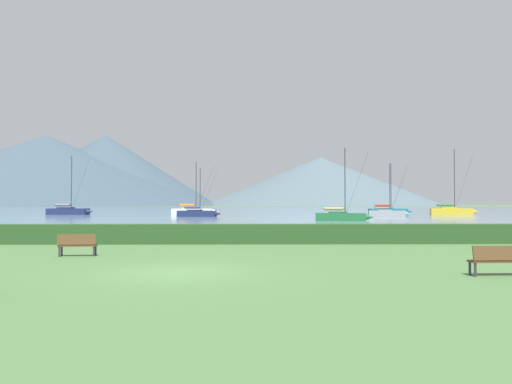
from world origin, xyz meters
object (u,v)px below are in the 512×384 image
Objects in this scene: sailboat_slip_10 at (387,213)px; park_bench_under_tree at (497,259)px; sailboat_slip_4 at (69,211)px; park_bench_near_path at (77,244)px; sailboat_slip_9 at (452,211)px; sailboat_slip_8 at (193,211)px; sailboat_slip_7 at (342,216)px; sailboat_slip_5 at (389,211)px; sailboat_slip_12 at (197,213)px.

sailboat_slip_10 is 5.33× the size of park_bench_under_tree.
sailboat_slip_4 is at bearing 116.24° from park_bench_under_tree.
park_bench_under_tree is (42.22, -77.49, -0.20)m from sailboat_slip_4.
park_bench_under_tree is at bearing -25.91° from park_bench_near_path.
sailboat_slip_8 is at bearing -163.53° from sailboat_slip_9.
park_bench_near_path is at bearing -109.42° from sailboat_slip_9.
sailboat_slip_10 is at bearing 57.79° from park_bench_near_path.
sailboat_slip_10 reaches higher than park_bench_under_tree.
sailboat_slip_9 is (27.51, 31.54, 0.14)m from sailboat_slip_7.
sailboat_slip_9 is (49.54, 2.35, 0.03)m from sailboat_slip_8.
sailboat_slip_5 is at bearing 59.34° from park_bench_near_path.
sailboat_slip_7 is at bearing 59.31° from park_bench_near_path.
sailboat_slip_10 is (-15.78, -11.23, -0.17)m from sailboat_slip_9.
sailboat_slip_12 is 5.00× the size of park_bench_near_path.
sailboat_slip_8 reaches higher than sailboat_slip_7.
sailboat_slip_4 is 73.78m from sailboat_slip_9.
sailboat_slip_4 reaches higher than sailboat_slip_7.
sailboat_slip_7 is (-15.47, -32.34, -0.09)m from sailboat_slip_5.
park_bench_near_path is at bearing 156.80° from park_bench_under_tree.
sailboat_slip_5 is 1.08× the size of sailboat_slip_7.
sailboat_slip_8 is 1.23× the size of sailboat_slip_12.
park_bench_under_tree is (-4.04, -45.31, -0.07)m from sailboat_slip_7.
sailboat_slip_9 is at bearing 49.29° from sailboat_slip_10.
sailboat_slip_9 is (12.04, -0.79, 0.05)m from sailboat_slip_5.
sailboat_slip_10 is 67.34m from park_bench_near_path.
sailboat_slip_4 is 59.19m from sailboat_slip_10.
sailboat_slip_4 reaches higher than sailboat_slip_10.
sailboat_slip_5 is at bearing -170.02° from sailboat_slip_9.
sailboat_slip_10 is at bearing 73.75° from sailboat_slip_7.
sailboat_slip_7 is at bearing -117.34° from sailboat_slip_9.
sailboat_slip_12 is (-35.55, -14.17, -0.10)m from sailboat_slip_5.
sailboat_slip_7 is 45.49m from park_bench_under_tree.
sailboat_slip_7 is 0.93× the size of sailboat_slip_8.
sailboat_slip_5 reaches higher than park_bench_under_tree.
sailboat_slip_4 is at bearing -177.72° from sailboat_slip_10.
park_bench_near_path is (1.07, -57.77, -0.06)m from sailboat_slip_12.
sailboat_slip_5 is at bearing 29.62° from sailboat_slip_12.
sailboat_slip_7 reaches higher than park_bench_near_path.
sailboat_slip_10 reaches higher than sailboat_slip_12.
sailboat_slip_12 is at bearing -72.57° from sailboat_slip_8.
park_bench_near_path is (3.03, -68.80, -0.19)m from sailboat_slip_8.
park_bench_under_tree is at bearing -89.66° from sailboat_slip_10.
park_bench_under_tree is (16.04, -63.47, -0.06)m from sailboat_slip_12.
sailboat_slip_4 is 7.07× the size of park_bench_near_path.
sailboat_slip_9 is at bearing -0.46° from sailboat_slip_5.
sailboat_slip_9 reaches higher than sailboat_slip_4.
sailboat_slip_9 is at bearing 65.33° from park_bench_under_tree.
park_bench_near_path and park_bench_under_tree have the same top height.
sailboat_slip_8 reaches higher than park_bench_near_path.
sailboat_slip_4 is at bearing -166.75° from sailboat_slip_9.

